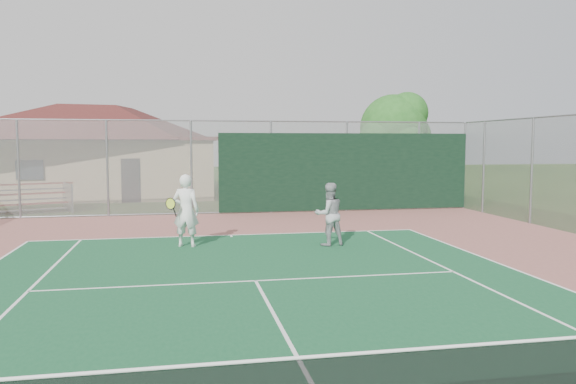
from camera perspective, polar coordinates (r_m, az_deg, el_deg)
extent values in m
cylinder|color=white|center=(4.68, 7.34, -15.94)|extent=(11.77, 0.03, 0.03)
cylinder|color=gray|center=(21.91, -25.69, 2.10)|extent=(0.08, 0.08, 3.50)
cylinder|color=gray|center=(21.33, -17.87, 2.29)|extent=(0.08, 0.08, 3.50)
cylinder|color=gray|center=(21.18, -9.79, 2.43)|extent=(0.08, 0.08, 3.50)
cylinder|color=gray|center=(21.44, -1.74, 2.54)|extent=(0.08, 0.08, 3.50)
cylinder|color=gray|center=(22.11, 5.97, 2.59)|extent=(0.08, 0.08, 3.50)
cylinder|color=gray|center=(23.16, 13.10, 2.59)|extent=(0.08, 0.08, 3.50)
cylinder|color=gray|center=(24.04, 17.47, 2.57)|extent=(0.08, 0.08, 3.50)
cylinder|color=gray|center=(21.21, -7.13, 7.20)|extent=(20.00, 0.05, 0.05)
cylinder|color=gray|center=(21.36, -7.03, -2.09)|extent=(20.00, 0.05, 0.05)
cube|color=#999EA0|center=(21.22, -7.08, 2.47)|extent=(20.00, 0.02, 3.50)
cube|color=black|center=(22.07, 6.00, 2.06)|extent=(10.00, 0.04, 3.00)
cylinder|color=gray|center=(22.73, 19.26, 2.40)|extent=(0.08, 0.08, 3.50)
cylinder|color=gray|center=(20.19, 23.52, 1.97)|extent=(0.08, 0.08, 3.50)
cube|color=#999EA0|center=(20.19, 23.52, 1.97)|extent=(0.02, 9.00, 3.50)
cube|color=tan|center=(30.09, -18.66, 2.34)|extent=(11.48, 7.79, 2.83)
cube|color=#582420|center=(30.07, -18.73, 5.13)|extent=(11.96, 8.27, 0.17)
pyramid|color=#582420|center=(30.12, -18.82, 8.27)|extent=(12.62, 8.57, 1.70)
cube|color=black|center=(26.13, -15.66, 1.13)|extent=(0.85, 0.06, 1.98)
cube|color=#9E3524|center=(23.57, -25.02, -1.13)|extent=(2.89, 1.31, 0.05)
cube|color=#B2B5BA|center=(23.35, -25.15, -1.68)|extent=(2.88, 1.29, 0.04)
cube|color=#9E3524|center=(24.06, -24.73, -0.17)|extent=(2.89, 1.31, 0.05)
cube|color=#B2B5BA|center=(23.84, -24.86, -0.69)|extent=(2.88, 1.29, 0.04)
cube|color=#9E3524|center=(24.57, -24.46, 0.76)|extent=(2.89, 1.31, 0.05)
cube|color=#B2B5BA|center=(24.34, -24.58, 0.25)|extent=(2.88, 1.29, 0.04)
cube|color=#B2B5BA|center=(23.78, -21.46, -0.47)|extent=(0.69, 1.70, 1.09)
cylinder|color=#382514|center=(25.69, 10.59, 1.86)|extent=(0.33, 0.33, 2.60)
sphere|color=#205A1C|center=(25.66, 10.66, 6.43)|extent=(2.98, 2.98, 2.98)
sphere|color=#205A1C|center=(26.23, 12.13, 5.56)|extent=(2.05, 2.05, 2.05)
sphere|color=#205A1C|center=(25.04, 9.36, 5.42)|extent=(1.86, 1.86, 1.86)
sphere|color=#205A1C|center=(24.95, 11.74, 5.17)|extent=(1.67, 1.67, 1.67)
sphere|color=#205A1C|center=(26.26, 9.49, 6.00)|extent=(1.86, 1.86, 1.86)
sphere|color=#205A1C|center=(25.73, 12.00, 7.85)|extent=(1.86, 1.86, 1.86)
imported|color=white|center=(14.58, -10.33, -1.93)|extent=(0.78, 0.63, 1.86)
imported|color=#A0A3A5|center=(14.56, 4.19, -2.34)|extent=(0.88, 0.74, 1.63)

